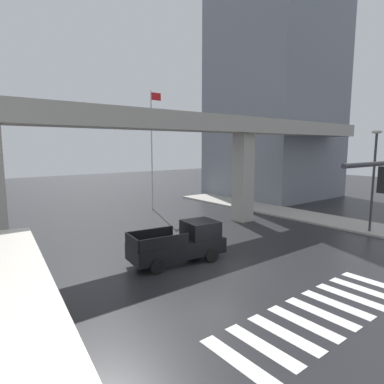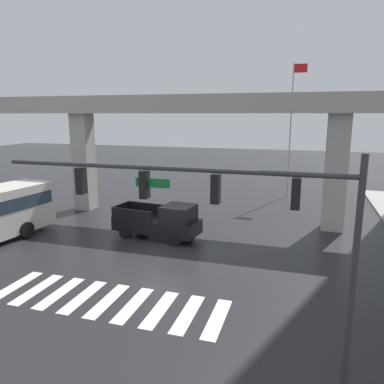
# 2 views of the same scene
# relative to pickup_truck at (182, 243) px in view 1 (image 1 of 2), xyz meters

# --- Properties ---
(ground_plane) EXTENTS (120.00, 120.00, 0.00)m
(ground_plane) POSITION_rel_pickup_truck_xyz_m (0.79, -2.11, -0.99)
(ground_plane) COLOR #232326
(crosswalk_stripes) EXTENTS (9.35, 2.80, 0.01)m
(crosswalk_stripes) POSITION_rel_pickup_truck_xyz_m (0.79, -7.63, -0.98)
(crosswalk_stripes) COLOR silver
(crosswalk_stripes) RESTS_ON ground
(elevated_overpass) EXTENTS (49.36, 2.32, 8.40)m
(elevated_overpass) POSITION_rel_pickup_truck_xyz_m (0.79, 4.79, 6.18)
(elevated_overpass) COLOR #ADA89E
(elevated_overpass) RESTS_ON ground
(office_building) EXTENTS (12.83, 12.68, 44.07)m
(office_building) POSITION_rel_pickup_truck_xyz_m (23.56, 12.79, 21.05)
(office_building) COLOR gray
(office_building) RESTS_ON ground
(sidewalk_east) EXTENTS (4.00, 36.00, 0.15)m
(sidewalk_east) POSITION_rel_pickup_truck_xyz_m (15.15, -0.11, -0.91)
(sidewalk_east) COLOR #ADA89E
(sidewalk_east) RESTS_ON ground
(pickup_truck) EXTENTS (5.30, 2.56, 2.08)m
(pickup_truck) POSITION_rel_pickup_truck_xyz_m (0.00, 0.00, 0.00)
(pickup_truck) COLOR black
(pickup_truck) RESTS_ON ground
(street_lamp_near_corner) EXTENTS (0.44, 0.70, 7.24)m
(street_lamp_near_corner) POSITION_rel_pickup_truck_xyz_m (13.95, -3.55, 3.57)
(street_lamp_near_corner) COLOR #38383D
(street_lamp_near_corner) RESTS_ON ground
(flagpole) EXTENTS (1.16, 0.12, 11.35)m
(flagpole) POSITION_rel_pickup_truck_xyz_m (6.56, 13.78, 5.51)
(flagpole) COLOR silver
(flagpole) RESTS_ON ground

